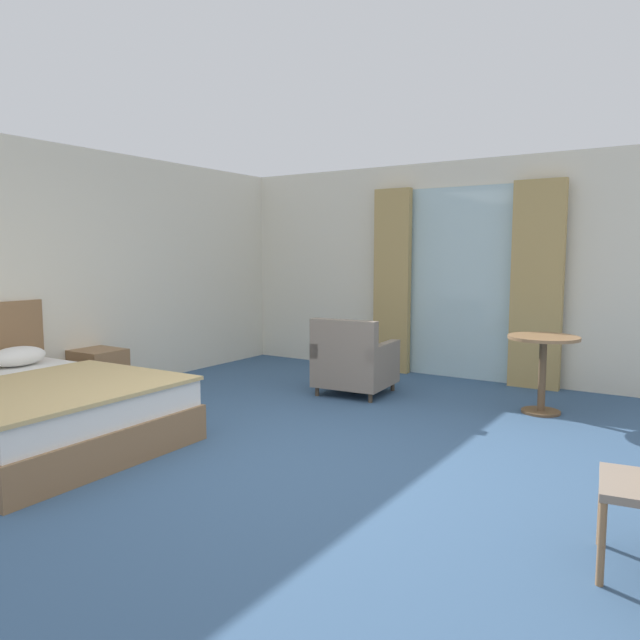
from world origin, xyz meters
The scene contains 10 objects.
ground centered at (0.00, 0.00, -0.05)m, with size 6.99×7.85×0.10m, color #38567A.
wall_back centered at (0.00, 3.67, 1.32)m, with size 6.59×0.12×2.64m, color silver.
wall_left centered at (-3.24, 0.00, 1.32)m, with size 0.12×7.45×2.64m, color silver.
balcony_glass_door centered at (-0.07, 3.59, 1.16)m, with size 1.35×0.02×2.32m, color silver.
curtain_panel_left centered at (-0.96, 3.49, 1.17)m, with size 0.48×0.10×2.34m, color tan.
curtain_panel_right centered at (0.83, 3.49, 1.17)m, with size 0.56×0.10×2.34m, color tan.
bed centered at (-2.10, -0.83, 0.28)m, with size 2.27×1.81×1.07m.
nightstand centered at (-2.93, 0.51, 0.26)m, with size 0.48×0.45×0.52m.
armchair_by_window centered at (-0.74, 2.11, 0.34)m, with size 0.80×0.79×0.84m.
round_cafe_table centered at (1.16, 2.41, 0.55)m, with size 0.66×0.66×0.74m.
Camera 1 is at (2.44, -3.48, 1.52)m, focal length 33.73 mm.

